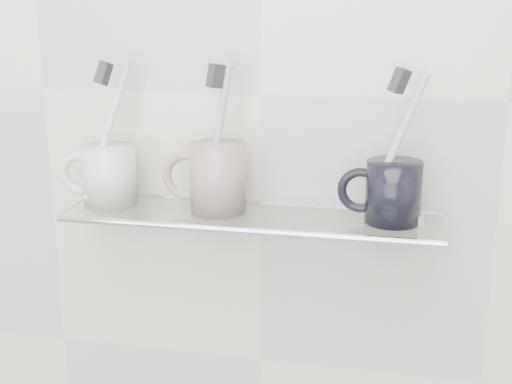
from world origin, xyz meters
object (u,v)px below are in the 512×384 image
(shelf_glass, at_px, (252,217))
(mug_right, at_px, (393,192))
(mug_center, at_px, (218,178))
(mug_left, at_px, (110,175))

(shelf_glass, bearing_deg, mug_right, 1.56)
(shelf_glass, xyz_separation_m, mug_center, (-0.05, 0.00, 0.05))
(mug_right, bearing_deg, mug_center, 157.80)
(mug_right, bearing_deg, mug_left, 157.80)
(mug_left, height_order, mug_center, mug_center)
(mug_left, relative_size, mug_center, 0.89)
(shelf_glass, xyz_separation_m, mug_right, (0.18, 0.00, 0.04))
(shelf_glass, relative_size, mug_left, 6.06)
(shelf_glass, bearing_deg, mug_center, 173.89)
(shelf_glass, distance_m, mug_center, 0.07)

